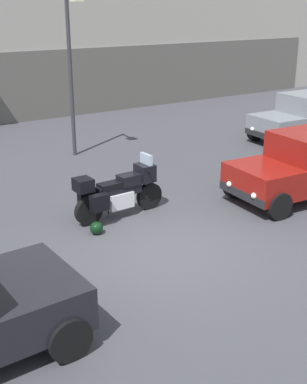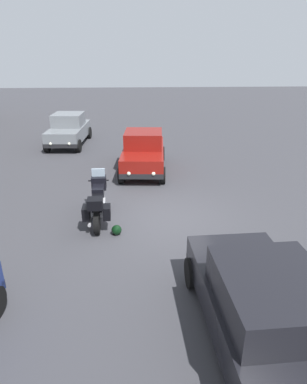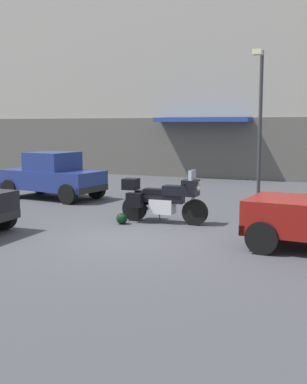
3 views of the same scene
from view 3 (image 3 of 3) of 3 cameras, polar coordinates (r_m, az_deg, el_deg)
ground_plane at (r=10.89m, az=-3.18°, el=-5.36°), size 80.00×80.00×0.00m
building_facade_rear at (r=24.28m, az=12.21°, el=16.57°), size 39.67×3.40×12.69m
motorcycle at (r=12.54m, az=1.03°, el=-0.74°), size 2.26×0.77×1.36m
helmet at (r=12.47m, az=-3.64°, el=-3.04°), size 0.28×0.28×0.28m
car_compact_side at (r=17.07m, az=-11.42°, el=1.84°), size 3.60×2.06×1.56m
streetlamp_curbside at (r=16.87m, az=12.02°, el=9.18°), size 0.28×0.94×4.86m
bollard_curbside at (r=20.08m, az=-10.16°, el=1.71°), size 0.16×0.16×0.79m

